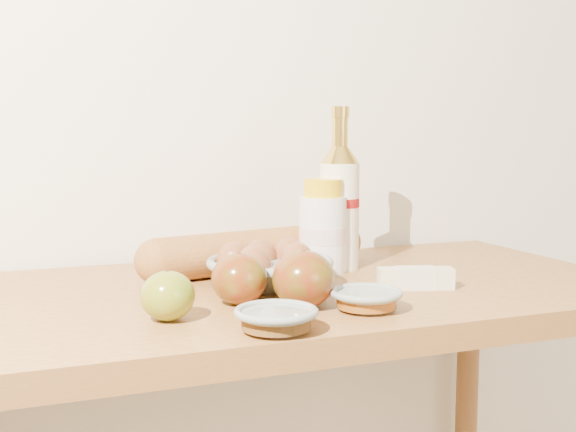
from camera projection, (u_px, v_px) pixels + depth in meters
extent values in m
cube|color=silver|center=(224.00, 58.00, 1.45)|extent=(3.50, 0.02, 2.60)
cube|color=#B07638|center=(281.00, 298.00, 1.19)|extent=(1.20, 0.60, 0.04)
cylinder|color=#EDE3C9|center=(339.00, 216.00, 1.33)|extent=(0.09, 0.09, 0.20)
cylinder|color=maroon|center=(339.00, 202.00, 1.33)|extent=(0.09, 0.09, 0.02)
cone|color=gold|center=(340.00, 155.00, 1.32)|extent=(0.09, 0.09, 0.03)
cylinder|color=gold|center=(340.00, 132.00, 1.31)|extent=(0.04, 0.04, 0.05)
cylinder|color=gold|center=(340.00, 112.00, 1.31)|extent=(0.04, 0.04, 0.02)
cylinder|color=white|center=(323.00, 235.00, 1.30)|extent=(0.11, 0.11, 0.14)
cylinder|color=beige|center=(323.00, 235.00, 1.30)|extent=(0.11, 0.11, 0.03)
cylinder|color=yellow|center=(323.00, 188.00, 1.29)|extent=(0.09, 0.09, 0.03)
torus|color=gray|center=(270.00, 262.00, 1.18)|extent=(0.23, 0.23, 0.02)
ellipsoid|color=brown|center=(253.00, 268.00, 1.15)|extent=(0.06, 0.06, 0.07)
ellipsoid|color=brown|center=(297.00, 264.00, 1.18)|extent=(0.06, 0.06, 0.07)
ellipsoid|color=brown|center=(260.00, 260.00, 1.22)|extent=(0.06, 0.06, 0.07)
ellipsoid|color=brown|center=(234.00, 264.00, 1.19)|extent=(0.06, 0.06, 0.07)
ellipsoid|color=brown|center=(289.00, 259.00, 1.23)|extent=(0.06, 0.06, 0.07)
cylinder|color=#AE7135|center=(257.00, 251.00, 1.31)|extent=(0.39, 0.16, 0.08)
sphere|color=#AE7135|center=(157.00, 261.00, 1.20)|extent=(0.09, 0.09, 0.08)
sphere|color=#AE7135|center=(341.00, 242.00, 1.41)|extent=(0.09, 0.09, 0.08)
ellipsoid|color=olive|center=(168.00, 296.00, 0.97)|extent=(0.08, 0.08, 0.07)
cylinder|color=#482C18|center=(167.00, 275.00, 0.97)|extent=(0.01, 0.01, 0.01)
ellipsoid|color=maroon|center=(304.00, 279.00, 1.04)|extent=(0.10, 0.10, 0.08)
cylinder|color=#462A17|center=(304.00, 255.00, 1.04)|extent=(0.01, 0.01, 0.01)
ellipsoid|color=maroon|center=(239.00, 279.00, 1.06)|extent=(0.10, 0.10, 0.08)
cylinder|color=#492C18|center=(239.00, 257.00, 1.06)|extent=(0.01, 0.01, 0.01)
torus|color=gray|center=(276.00, 312.00, 0.92)|extent=(0.13, 0.13, 0.01)
cylinder|color=brown|center=(276.00, 320.00, 0.92)|extent=(0.10, 0.10, 0.02)
torus|color=gray|center=(367.00, 293.00, 1.03)|extent=(0.12, 0.12, 0.01)
cylinder|color=brown|center=(366.00, 300.00, 1.03)|extent=(0.10, 0.10, 0.02)
cube|color=beige|center=(416.00, 278.00, 1.17)|extent=(0.13, 0.07, 0.03)
cube|color=beige|center=(416.00, 278.00, 1.17)|extent=(0.07, 0.05, 0.04)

